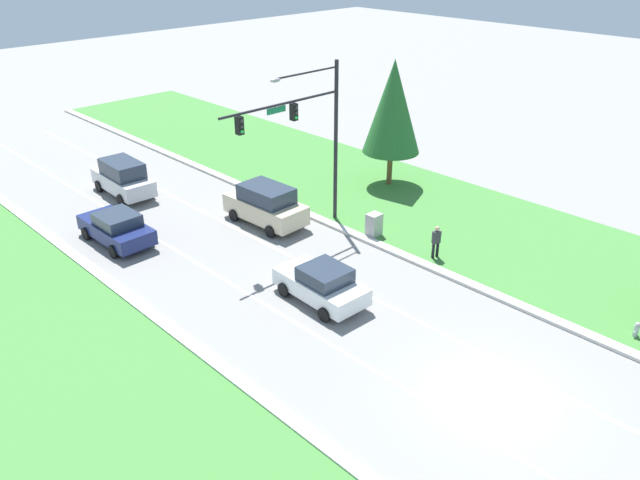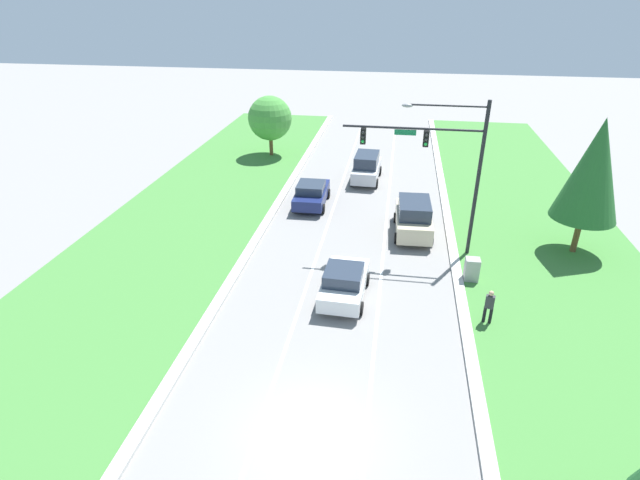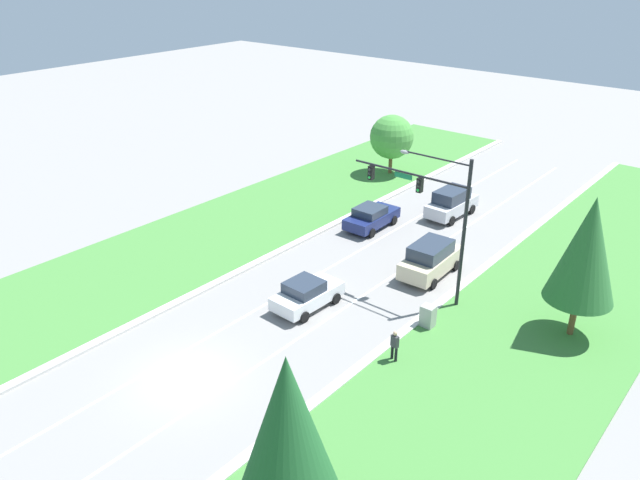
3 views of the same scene
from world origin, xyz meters
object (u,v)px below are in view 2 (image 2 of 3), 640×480
at_px(champagne_suv, 414,217).
at_px(white_sedan, 344,283).
at_px(conifer_near_right_tree, 594,170).
at_px(pedestrian, 489,306).
at_px(silver_suv, 367,167).
at_px(navy_sedan, 311,194).
at_px(utility_cabinet, 472,270).
at_px(traffic_signal_mast, 442,156).
at_px(oak_near_left_tree, 270,118).

bearing_deg(champagne_suv, white_sedan, -115.71).
height_order(champagne_suv, conifer_near_right_tree, conifer_near_right_tree).
bearing_deg(champagne_suv, pedestrian, -72.15).
distance_m(silver_suv, conifer_near_right_tree, 16.18).
distance_m(navy_sedan, utility_cabinet, 12.83).
distance_m(white_sedan, utility_cabinet, 6.63).
relative_size(silver_suv, utility_cabinet, 3.73).
bearing_deg(navy_sedan, pedestrian, -51.49).
relative_size(silver_suv, champagne_suv, 0.99).
relative_size(champagne_suv, conifer_near_right_tree, 0.63).
xyz_separation_m(navy_sedan, utility_cabinet, (9.62, -8.48, -0.19)).
height_order(navy_sedan, white_sedan, white_sedan).
xyz_separation_m(white_sedan, pedestrian, (6.44, -1.10, 0.12)).
distance_m(white_sedan, pedestrian, 6.54).
distance_m(traffic_signal_mast, pedestrian, 8.23).
height_order(traffic_signal_mast, silver_suv, traffic_signal_mast).
xyz_separation_m(white_sedan, utility_cabinet, (6.14, 2.49, -0.19)).
bearing_deg(white_sedan, conifer_near_right_tree, 30.44).
bearing_deg(conifer_near_right_tree, traffic_signal_mast, -171.65).
bearing_deg(pedestrian, champagne_suv, -56.36).
relative_size(champagne_suv, white_sedan, 1.12).
bearing_deg(traffic_signal_mast, white_sedan, -128.71).
height_order(traffic_signal_mast, white_sedan, traffic_signal_mast).
xyz_separation_m(pedestrian, conifer_near_right_tree, (5.68, 7.62, 3.90)).
relative_size(traffic_signal_mast, champagne_suv, 1.78).
xyz_separation_m(champagne_suv, white_sedan, (-3.28, -7.55, -0.25)).
bearing_deg(pedestrian, traffic_signal_mast, -58.19).
relative_size(navy_sedan, champagne_suv, 0.95).
bearing_deg(pedestrian, utility_cabinet, -71.61).
relative_size(white_sedan, conifer_near_right_tree, 0.56).
bearing_deg(utility_cabinet, champagne_suv, 119.48).
relative_size(navy_sedan, white_sedan, 1.06).
bearing_deg(white_sedan, utility_cabinet, 24.25).
xyz_separation_m(traffic_signal_mast, silver_suv, (-4.47, 10.97, -4.48)).
xyz_separation_m(traffic_signal_mast, pedestrian, (2.14, -6.47, -4.61)).
relative_size(traffic_signal_mast, oak_near_left_tree, 1.63).
bearing_deg(traffic_signal_mast, silver_suv, 112.18).
xyz_separation_m(champagne_suv, pedestrian, (3.17, -8.65, -0.13)).
distance_m(silver_suv, pedestrian, 18.66).
distance_m(champagne_suv, pedestrian, 9.21).
xyz_separation_m(silver_suv, navy_sedan, (-3.31, -5.38, -0.25)).
bearing_deg(silver_suv, conifer_near_right_tree, -36.50).
height_order(navy_sedan, pedestrian, pedestrian).
xyz_separation_m(champagne_suv, oak_near_left_tree, (-12.15, 13.83, 2.22)).
relative_size(traffic_signal_mast, conifer_near_right_tree, 1.11).
distance_m(traffic_signal_mast, silver_suv, 12.67).
bearing_deg(pedestrian, silver_suv, -55.71).
height_order(navy_sedan, utility_cabinet, navy_sedan).
distance_m(champagne_suv, utility_cabinet, 5.83).
bearing_deg(silver_suv, white_sedan, -87.29).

